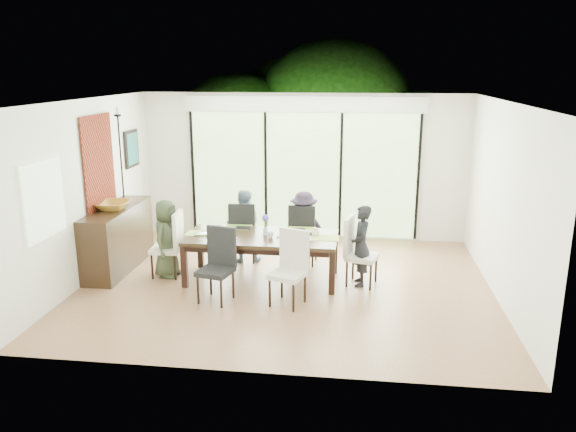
# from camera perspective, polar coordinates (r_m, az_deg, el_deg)

# --- Properties ---
(floor) EXTENTS (6.00, 5.00, 0.01)m
(floor) POSITION_cam_1_polar(r_m,az_deg,el_deg) (8.43, -0.22, -7.05)
(floor) COLOR brown
(floor) RESTS_ON ground
(ceiling) EXTENTS (6.00, 5.00, 0.01)m
(ceiling) POSITION_cam_1_polar(r_m,az_deg,el_deg) (7.83, -0.23, 11.67)
(ceiling) COLOR white
(ceiling) RESTS_ON wall_back
(wall_back) EXTENTS (6.00, 0.02, 2.70)m
(wall_back) POSITION_cam_1_polar(r_m,az_deg,el_deg) (10.47, 1.56, 5.02)
(wall_back) COLOR silver
(wall_back) RESTS_ON floor
(wall_front) EXTENTS (6.00, 0.02, 2.70)m
(wall_front) POSITION_cam_1_polar(r_m,az_deg,el_deg) (5.63, -3.54, -3.73)
(wall_front) COLOR white
(wall_front) RESTS_ON floor
(wall_left) EXTENTS (0.02, 5.00, 2.70)m
(wall_left) POSITION_cam_1_polar(r_m,az_deg,el_deg) (8.91, -19.80, 2.39)
(wall_left) COLOR beige
(wall_left) RESTS_ON floor
(wall_right) EXTENTS (0.02, 5.00, 2.70)m
(wall_right) POSITION_cam_1_polar(r_m,az_deg,el_deg) (8.20, 21.12, 1.24)
(wall_right) COLOR white
(wall_right) RESTS_ON floor
(glass_doors) EXTENTS (4.20, 0.02, 2.30)m
(glass_doors) POSITION_cam_1_polar(r_m,az_deg,el_deg) (10.45, 1.53, 4.17)
(glass_doors) COLOR #598C3F
(glass_doors) RESTS_ON wall_back
(blinds_header) EXTENTS (4.40, 0.06, 0.28)m
(blinds_header) POSITION_cam_1_polar(r_m,az_deg,el_deg) (10.28, 1.58, 11.29)
(blinds_header) COLOR white
(blinds_header) RESTS_ON wall_back
(mullion_a) EXTENTS (0.05, 0.04, 2.30)m
(mullion_a) POSITION_cam_1_polar(r_m,az_deg,el_deg) (10.85, -9.61, 4.36)
(mullion_a) COLOR black
(mullion_a) RESTS_ON wall_back
(mullion_b) EXTENTS (0.05, 0.04, 2.30)m
(mullion_b) POSITION_cam_1_polar(r_m,az_deg,el_deg) (10.53, -2.27, 4.24)
(mullion_b) COLOR black
(mullion_b) RESTS_ON wall_back
(mullion_c) EXTENTS (0.05, 0.04, 2.30)m
(mullion_c) POSITION_cam_1_polar(r_m,az_deg,el_deg) (10.40, 5.38, 4.05)
(mullion_c) COLOR black
(mullion_c) RESTS_ON wall_back
(mullion_d) EXTENTS (0.05, 0.04, 2.30)m
(mullion_d) POSITION_cam_1_polar(r_m,az_deg,el_deg) (10.45, 13.09, 3.78)
(mullion_d) COLOR black
(mullion_d) RESTS_ON wall_back
(side_window) EXTENTS (0.02, 0.90, 1.00)m
(side_window) POSITION_cam_1_polar(r_m,az_deg,el_deg) (7.84, -23.53, 1.53)
(side_window) COLOR #8CAD7F
(side_window) RESTS_ON wall_left
(deck) EXTENTS (6.00, 1.80, 0.10)m
(deck) POSITION_cam_1_polar(r_m,az_deg,el_deg) (11.64, 1.95, -1.04)
(deck) COLOR brown
(deck) RESTS_ON ground
(rail_top) EXTENTS (6.00, 0.08, 0.06)m
(rail_top) POSITION_cam_1_polar(r_m,az_deg,el_deg) (12.27, 2.32, 2.68)
(rail_top) COLOR brown
(rail_top) RESTS_ON deck
(foliage_left) EXTENTS (3.20, 3.20, 3.20)m
(foliage_left) POSITION_cam_1_polar(r_m,az_deg,el_deg) (13.36, -5.04, 7.51)
(foliage_left) COLOR #14380F
(foliage_left) RESTS_ON ground
(foliage_mid) EXTENTS (4.00, 4.00, 4.00)m
(foliage_mid) POSITION_cam_1_polar(r_m,az_deg,el_deg) (13.63, 4.66, 9.19)
(foliage_mid) COLOR #14380F
(foliage_mid) RESTS_ON ground
(foliage_right) EXTENTS (2.80, 2.80, 2.80)m
(foliage_right) POSITION_cam_1_polar(r_m,az_deg,el_deg) (12.94, 12.47, 6.17)
(foliage_right) COLOR #14380F
(foliage_right) RESTS_ON ground
(foliage_far) EXTENTS (3.60, 3.60, 3.60)m
(foliage_far) POSITION_cam_1_polar(r_m,az_deg,el_deg) (14.42, 0.76, 8.83)
(foliage_far) COLOR #14380F
(foliage_far) RESTS_ON ground
(table_top) EXTENTS (2.25, 1.03, 0.06)m
(table_top) POSITION_cam_1_polar(r_m,az_deg,el_deg) (8.41, -2.68, -2.19)
(table_top) COLOR black
(table_top) RESTS_ON floor
(table_apron) EXTENTS (2.06, 0.84, 0.09)m
(table_apron) POSITION_cam_1_polar(r_m,az_deg,el_deg) (8.44, -2.67, -2.74)
(table_apron) COLOR black
(table_apron) RESTS_ON floor
(table_leg_fl) EXTENTS (0.08, 0.08, 0.65)m
(table_leg_fl) POSITION_cam_1_polar(r_m,az_deg,el_deg) (8.38, -10.48, -5.04)
(table_leg_fl) COLOR black
(table_leg_fl) RESTS_ON floor
(table_leg_fr) EXTENTS (0.08, 0.08, 0.65)m
(table_leg_fr) POSITION_cam_1_polar(r_m,az_deg,el_deg) (8.01, 4.49, -5.77)
(table_leg_fr) COLOR black
(table_leg_fr) RESTS_ON floor
(table_leg_bl) EXTENTS (0.08, 0.08, 0.65)m
(table_leg_bl) POSITION_cam_1_polar(r_m,az_deg,el_deg) (9.16, -8.88, -3.24)
(table_leg_bl) COLOR black
(table_leg_bl) RESTS_ON floor
(table_leg_br) EXTENTS (0.08, 0.08, 0.65)m
(table_leg_br) POSITION_cam_1_polar(r_m,az_deg,el_deg) (8.82, 4.77, -3.81)
(table_leg_br) COLOR black
(table_leg_br) RESTS_ON floor
(chair_left_end) EXTENTS (0.45, 0.45, 1.03)m
(chair_left_end) POSITION_cam_1_polar(r_m,az_deg,el_deg) (8.84, -12.31, -2.77)
(chair_left_end) COLOR white
(chair_left_end) RESTS_ON floor
(chair_right_end) EXTENTS (0.52, 0.52, 1.03)m
(chair_right_end) POSITION_cam_1_polar(r_m,az_deg,el_deg) (8.35, 7.55, -3.60)
(chair_right_end) COLOR white
(chair_right_end) RESTS_ON floor
(chair_far_left) EXTENTS (0.45, 0.45, 1.03)m
(chair_far_left) POSITION_cam_1_polar(r_m,az_deg,el_deg) (9.34, -4.50, -1.50)
(chair_far_left) COLOR black
(chair_far_left) RESTS_ON floor
(chair_far_right) EXTENTS (0.46, 0.46, 1.03)m
(chair_far_right) POSITION_cam_1_polar(r_m,az_deg,el_deg) (9.20, 1.61, -1.72)
(chair_far_right) COLOR black
(chair_far_right) RESTS_ON floor
(chair_near_left) EXTENTS (0.52, 0.52, 1.03)m
(chair_near_left) POSITION_cam_1_polar(r_m,az_deg,el_deg) (7.76, -7.42, -5.04)
(chair_near_left) COLOR black
(chair_near_left) RESTS_ON floor
(chair_near_right) EXTENTS (0.55, 0.55, 1.03)m
(chair_near_right) POSITION_cam_1_polar(r_m,az_deg,el_deg) (7.58, -0.05, -5.40)
(chair_near_right) COLOR silver
(chair_near_right) RESTS_ON floor
(person_left_end) EXTENTS (0.44, 0.61, 1.21)m
(person_left_end) POSITION_cam_1_polar(r_m,az_deg,el_deg) (8.80, -12.22, -2.22)
(person_left_end) COLOR #38432C
(person_left_end) RESTS_ON floor
(person_right_end) EXTENTS (0.40, 0.59, 1.21)m
(person_right_end) POSITION_cam_1_polar(r_m,az_deg,el_deg) (8.32, 7.43, -3.01)
(person_right_end) COLOR black
(person_right_end) RESTS_ON floor
(person_far_left) EXTENTS (0.62, 0.45, 1.21)m
(person_far_left) POSITION_cam_1_polar(r_m,az_deg,el_deg) (9.30, -4.54, -1.01)
(person_far_left) COLOR slate
(person_far_left) RESTS_ON floor
(person_far_right) EXTENTS (0.63, 0.47, 1.21)m
(person_far_right) POSITION_cam_1_polar(r_m,az_deg,el_deg) (9.15, 1.61, -1.22)
(person_far_right) COLOR #291F2F
(person_far_right) RESTS_ON floor
(placemat_left) EXTENTS (0.41, 0.30, 0.01)m
(placemat_left) POSITION_cam_1_polar(r_m,az_deg,el_deg) (8.61, -8.93, -1.74)
(placemat_left) COLOR #7FB540
(placemat_left) RESTS_ON table_top
(placemat_right) EXTENTS (0.41, 0.30, 0.01)m
(placemat_right) POSITION_cam_1_polar(r_m,az_deg,el_deg) (8.30, 3.80, -2.23)
(placemat_right) COLOR #96B540
(placemat_right) RESTS_ON table_top
(placemat_far_l) EXTENTS (0.41, 0.30, 0.01)m
(placemat_far_l) POSITION_cam_1_polar(r_m,az_deg,el_deg) (8.87, -5.11, -1.13)
(placemat_far_l) COLOR #6C9D38
(placemat_far_l) RESTS_ON table_top
(placemat_far_r) EXTENTS (0.41, 0.30, 0.01)m
(placemat_far_r) POSITION_cam_1_polar(r_m,az_deg,el_deg) (8.71, 1.33, -1.36)
(placemat_far_r) COLOR #81A139
(placemat_far_r) RESTS_ON table_top
(placemat_paper) EXTENTS (0.41, 0.30, 0.01)m
(placemat_paper) POSITION_cam_1_polar(r_m,az_deg,el_deg) (8.24, -6.82, -2.44)
(placemat_paper) COLOR white
(placemat_paper) RESTS_ON table_top
(tablet_far_l) EXTENTS (0.24, 0.17, 0.01)m
(tablet_far_l) POSITION_cam_1_polar(r_m,az_deg,el_deg) (8.80, -4.54, -1.19)
(tablet_far_l) COLOR black
(tablet_far_l) RESTS_ON table_top
(tablet_far_r) EXTENTS (0.23, 0.16, 0.01)m
(tablet_far_r) POSITION_cam_1_polar(r_m,az_deg,el_deg) (8.67, 0.97, -1.40)
(tablet_far_r) COLOR black
(tablet_far_r) RESTS_ON table_top
(papers) EXTENTS (0.28, 0.21, 0.00)m
(papers) POSITION_cam_1_polar(r_m,az_deg,el_deg) (8.27, 2.04, -2.27)
(papers) COLOR white
(papers) RESTS_ON table_top
(platter_base) EXTENTS (0.24, 0.24, 0.02)m
(platter_base) POSITION_cam_1_polar(r_m,az_deg,el_deg) (8.23, -6.82, -2.35)
(platter_base) COLOR white
(platter_base) RESTS_ON table_top
(platter_snacks) EXTENTS (0.19, 0.19, 0.01)m
(platter_snacks) POSITION_cam_1_polar(r_m,az_deg,el_deg) (8.23, -6.82, -2.23)
(platter_snacks) COLOR orange
(platter_snacks) RESTS_ON table_top
(vase) EXTENTS (0.08, 0.08, 0.11)m
(vase) POSITION_cam_1_polar(r_m,az_deg,el_deg) (8.43, -2.30, -1.56)
(vase) COLOR silver
(vase) RESTS_ON table_top
(hyacinth_stems) EXTENTS (0.04, 0.04, 0.15)m
(hyacinth_stems) POSITION_cam_1_polar(r_m,az_deg,el_deg) (8.40, -2.30, -0.82)
(hyacinth_stems) COLOR #337226
(hyacinth_stems) RESTS_ON table_top
(hyacinth_blooms) EXTENTS (0.10, 0.10, 0.10)m
(hyacinth_blooms) POSITION_cam_1_polar(r_m,az_deg,el_deg) (8.37, -2.31, -0.20)
(hyacinth_blooms) COLOR #544EC3
(hyacinth_blooms) RESTS_ON table_top
(laptop) EXTENTS (0.36, 0.29, 0.02)m
(laptop) POSITION_cam_1_polar(r_m,az_deg,el_deg) (8.49, -8.46, -1.89)
(laptop) COLOR silver
(laptop) RESTS_ON table_top
(cup_a) EXTENTS (0.16, 0.16, 0.09)m
(cup_a) POSITION_cam_1_polar(r_m,az_deg,el_deg) (8.68, -7.08, -1.25)
(cup_a) COLOR white
(cup_a) RESTS_ON table_top
(cup_b) EXTENTS (0.10, 0.10, 0.09)m
(cup_b) POSITION_cam_1_polar(r_m,az_deg,el_deg) (8.28, -1.78, -1.96)
(cup_b) COLOR white
(cup_b) RESTS_ON table_top
(cup_c) EXTENTS (0.13, 0.13, 0.09)m
(cup_c) POSITION_cam_1_polar(r_m,az_deg,el_deg) (8.39, 2.82, -1.71)
(cup_c) COLOR white
(cup_c) RESTS_ON table_top
(book) EXTENTS (0.19, 0.24, 0.02)m
(book) POSITION_cam_1_polar(r_m,az_deg,el_deg) (8.41, -0.95, -1.92)
(book) COLOR white
(book) RESTS_ON table_top
(sideboard) EXTENTS (0.50, 1.78, 1.00)m
(sideboard) POSITION_cam_1_polar(r_m,az_deg,el_deg) (9.36, -16.91, -2.18)
(sideboard) COLOR black
(sideboard) RESTS_ON floor
(bowl) EXTENTS (0.53, 0.53, 0.13)m
(bowl) POSITION_cam_1_polar(r_m,az_deg,el_deg) (9.13, -17.42, 1.03)
(bowl) COLOR #9B6A22
(bowl) RESTS_ON sideboard
(candlestick_base) EXTENTS (0.11, 0.11, 0.04)m
(candlestick_base) POSITION_cam_1_polar(r_m,az_deg,el_deg) (9.54, -16.30, 1.43)
(candlestick_base) COLOR black
(candlestick_base) RESTS_ON sideboard
(candlestick_shaft) EXTENTS (0.03, 0.03, 1.39)m
(candlestick_shaft) POSITION_cam_1_polar(r_m,az_deg,el_deg) (9.40, -16.61, 5.58)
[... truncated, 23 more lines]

